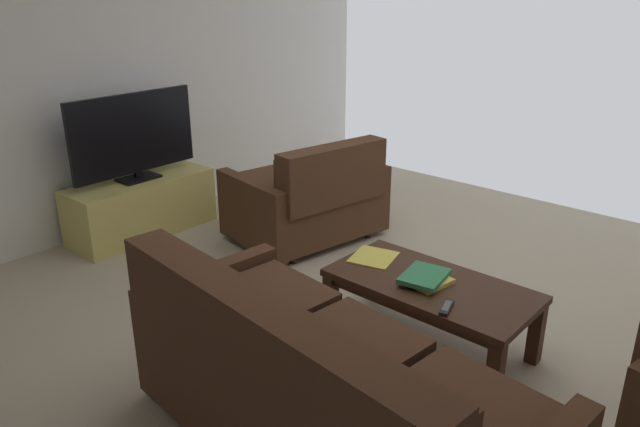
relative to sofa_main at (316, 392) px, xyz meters
name	(u,v)px	position (x,y,z in m)	size (l,w,h in m)	color
ground_plane	(382,328)	(0.44, -1.09, -0.39)	(5.37, 5.68, 0.01)	#B7A88E
wall_right	(117,63)	(3.12, -1.09, 0.97)	(0.12, 5.68, 2.70)	white
sofa_main	(316,392)	(0.00, 0.00, 0.00)	(1.94, 1.01, 0.90)	black
loveseat_near	(309,197)	(1.68, -1.79, -0.02)	(1.00, 1.24, 0.83)	black
coffee_table	(431,292)	(0.14, -1.11, -0.04)	(1.13, 0.57, 0.40)	#3D2316
tv_stand	(141,206)	(2.80, -0.97, -0.15)	(0.49, 1.20, 0.47)	#D8C666
flat_tv	(134,135)	(2.80, -0.97, 0.45)	(0.21, 1.09, 0.69)	black
book_stack	(425,278)	(0.16, -1.08, 0.05)	(0.27, 0.31, 0.05)	#E0CC4C
tv_remote	(447,307)	(-0.07, -0.90, 0.03)	(0.09, 0.17, 0.02)	black
loose_magazine	(374,257)	(0.57, -1.15, 0.03)	(0.25, 0.27, 0.01)	#E0CC4C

